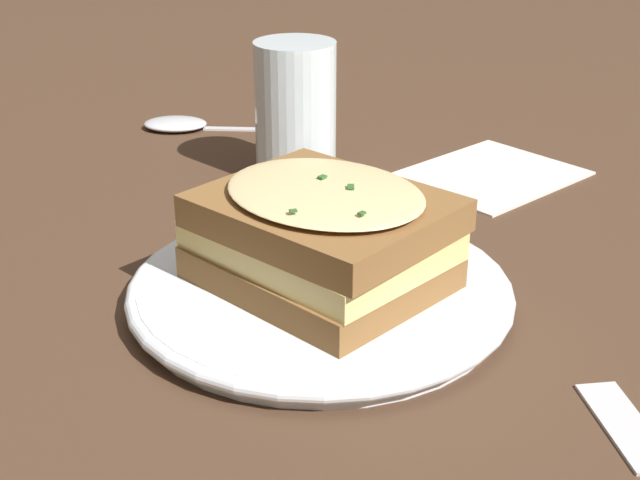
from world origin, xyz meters
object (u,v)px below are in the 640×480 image
(dinner_plate, at_px, (320,291))
(spoon, at_px, (185,124))
(water_glass, at_px, (295,112))
(sandwich, at_px, (322,235))
(napkin, at_px, (490,174))

(dinner_plate, xyz_separation_m, spoon, (-0.09, -0.36, -0.00))
(water_glass, height_order, spoon, water_glass)
(dinner_plate, bearing_deg, sandwich, 104.40)
(sandwich, height_order, water_glass, water_glass)
(spoon, distance_m, napkin, 0.30)
(dinner_plate, distance_m, sandwich, 0.04)
(spoon, bearing_deg, water_glass, -136.00)
(water_glass, distance_m, spoon, 0.18)
(water_glass, distance_m, napkin, 0.17)
(dinner_plate, relative_size, napkin, 1.69)
(sandwich, xyz_separation_m, napkin, (-0.24, -0.10, -0.04))
(dinner_plate, height_order, spoon, dinner_plate)
(spoon, relative_size, napkin, 1.11)
(dinner_plate, bearing_deg, water_glass, -119.49)
(sandwich, bearing_deg, spoon, -104.07)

